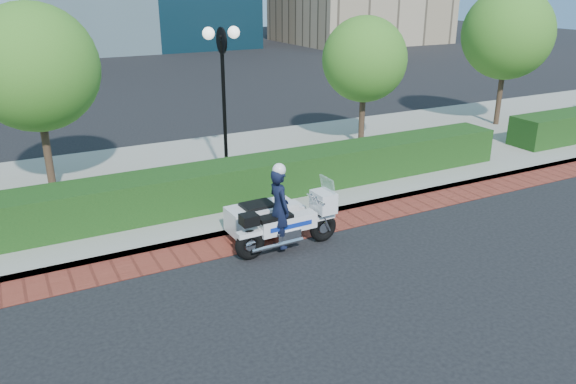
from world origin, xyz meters
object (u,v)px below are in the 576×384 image
tree_c (365,60)px  police_motorcycle (276,216)px  lamppost (223,81)px  tree_d (508,34)px  tree_b (34,68)px

tree_c → police_motorcycle: size_ratio=1.75×
police_motorcycle → lamppost: bearing=81.3°
lamppost → police_motorcycle: lamppost is taller
lamppost → tree_d: size_ratio=0.82×
tree_c → tree_d: 6.52m
tree_b → tree_c: 10.01m
lamppost → police_motorcycle: bearing=-97.2°
police_motorcycle → tree_c: bearing=40.6°
tree_c → police_motorcycle: tree_c is taller
tree_b → tree_c: size_ratio=1.14×
tree_d → police_motorcycle: (-12.52, -5.44, -2.93)m
tree_d → police_motorcycle: 13.96m
tree_b → tree_d: 16.50m
tree_b → tree_c: tree_b is taller
tree_b → tree_c: (10.00, -0.00, -0.39)m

